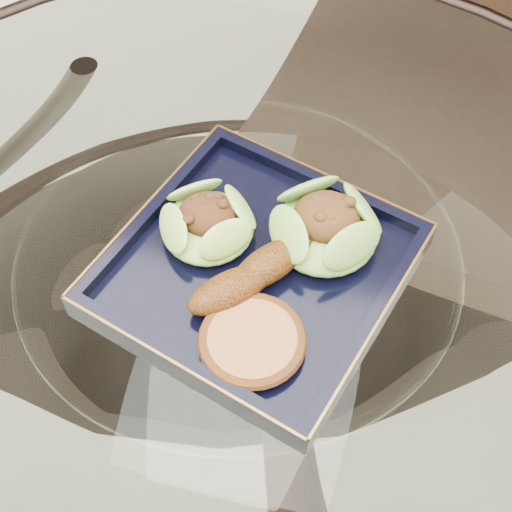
# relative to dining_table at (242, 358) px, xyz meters

# --- Properties ---
(ground) EXTENTS (4.00, 4.00, 0.00)m
(ground) POSITION_rel_dining_table_xyz_m (0.00, 0.00, -0.60)
(ground) COLOR silver
(ground) RESTS_ON ground
(dining_table) EXTENTS (1.13, 1.13, 0.77)m
(dining_table) POSITION_rel_dining_table_xyz_m (0.00, 0.00, 0.00)
(dining_table) COLOR white
(dining_table) RESTS_ON ground
(dining_chair) EXTENTS (0.46, 0.46, 0.94)m
(dining_chair) POSITION_rel_dining_table_xyz_m (0.16, 0.49, -0.07)
(dining_chair) COLOR black
(dining_chair) RESTS_ON ground
(navy_plate) EXTENTS (0.34, 0.34, 0.02)m
(navy_plate) POSITION_rel_dining_table_xyz_m (0.01, 0.01, 0.17)
(navy_plate) COLOR black
(navy_plate) RESTS_ON dining_table
(lettuce_wrap_left) EXTENTS (0.12, 0.12, 0.03)m
(lettuce_wrap_left) POSITION_rel_dining_table_xyz_m (-0.04, 0.04, 0.20)
(lettuce_wrap_left) COLOR #6EA730
(lettuce_wrap_left) RESTS_ON navy_plate
(lettuce_wrap_right) EXTENTS (0.14, 0.14, 0.04)m
(lettuce_wrap_right) POSITION_rel_dining_table_xyz_m (0.07, 0.06, 0.20)
(lettuce_wrap_right) COLOR #5E972B
(lettuce_wrap_right) RESTS_ON navy_plate
(roasted_plantain) EXTENTS (0.14, 0.16, 0.03)m
(roasted_plantain) POSITION_rel_dining_table_xyz_m (0.03, 0.01, 0.20)
(roasted_plantain) COLOR #6B360B
(roasted_plantain) RESTS_ON navy_plate
(crumb_patty) EXTENTS (0.10, 0.10, 0.02)m
(crumb_patty) POSITION_rel_dining_table_xyz_m (0.03, -0.07, 0.19)
(crumb_patty) COLOR #AA6938
(crumb_patty) RESTS_ON navy_plate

